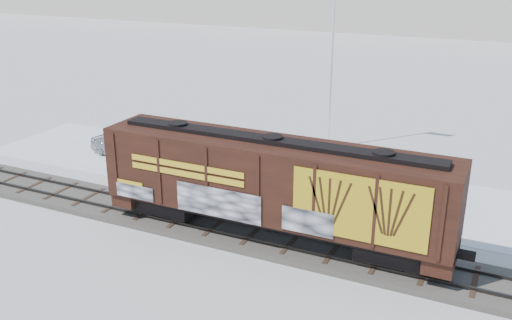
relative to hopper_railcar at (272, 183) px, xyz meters
The scene contains 8 objects.
ground 4.25m from the hopper_railcar, behind, with size 500.00×500.00×0.00m, color white.
rail_track 4.15m from the hopper_railcar, behind, with size 50.00×3.40×0.43m.
parking_strip 8.62m from the hopper_railcar, 111.59° to the left, with size 40.00×8.00×0.03m, color white.
hopper_railcar is the anchor object (origin of this frame).
flagpole 14.74m from the hopper_railcar, 97.82° to the left, with size 2.30×0.90×12.57m.
car_silver 15.91m from the hopper_railcar, 154.26° to the left, with size 1.74×4.32×1.47m, color silver.
car_white 9.81m from the hopper_railcar, 124.48° to the left, with size 1.73×4.96×1.64m, color silver.
car_dark 9.48m from the hopper_railcar, 57.86° to the left, with size 2.14×5.27×1.53m, color black.
Camera 1 is at (12.57, -21.95, 12.77)m, focal length 40.00 mm.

